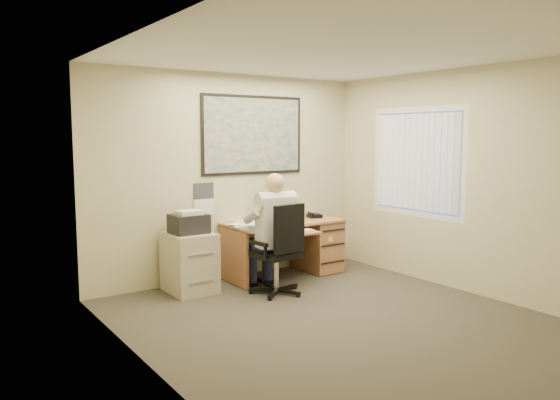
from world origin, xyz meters
TOP-DOWN VIEW (x-y plane):
  - room_shell at (0.00, 0.00)m, footprint 4.00×4.50m
  - desk at (0.92, 1.90)m, footprint 1.60×0.97m
  - world_map at (0.35, 2.23)m, footprint 1.56×0.03m
  - wall_calendar at (-0.40, 2.24)m, footprint 0.28×0.01m
  - window_blinds at (1.97, 0.80)m, footprint 0.06×1.40m
  - filing_cabinet at (-0.78, 1.90)m, footprint 0.53×0.63m
  - office_chair at (0.04, 1.19)m, footprint 0.72×0.72m
  - person at (0.04, 1.27)m, footprint 0.69×0.93m

SIDE VIEW (x-z plane):
  - office_chair at x=0.04m, z-range -0.23..0.87m
  - filing_cabinet at x=-0.78m, z-range -0.07..0.93m
  - desk at x=0.92m, z-range -0.11..1.00m
  - person at x=0.04m, z-range 0.00..1.45m
  - wall_calendar at x=-0.40m, z-range 0.87..1.29m
  - room_shell at x=0.00m, z-range 0.00..2.70m
  - window_blinds at x=1.97m, z-range 0.90..2.20m
  - world_map at x=0.35m, z-range 1.37..2.43m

